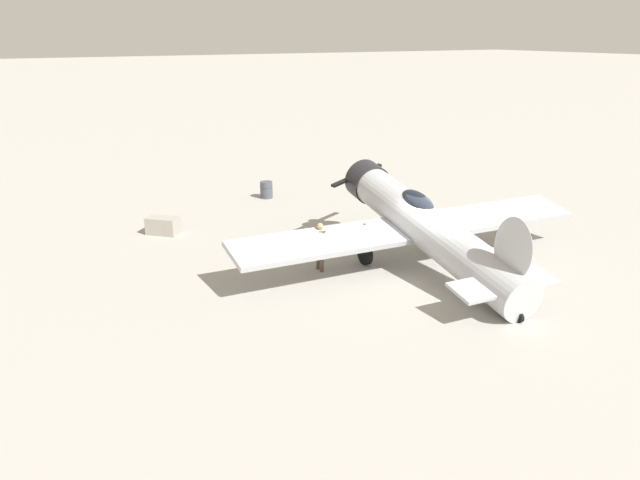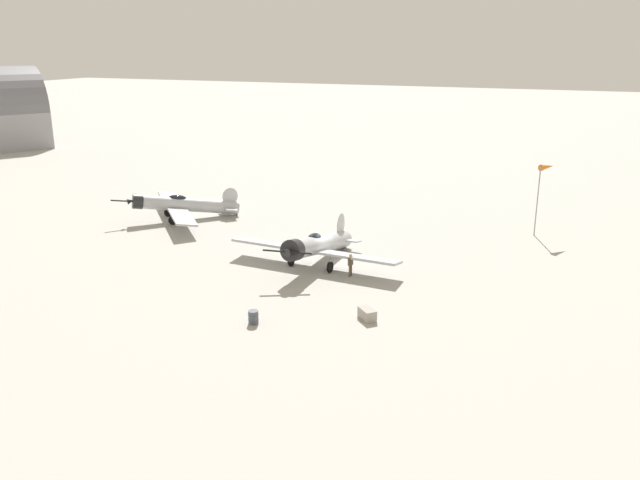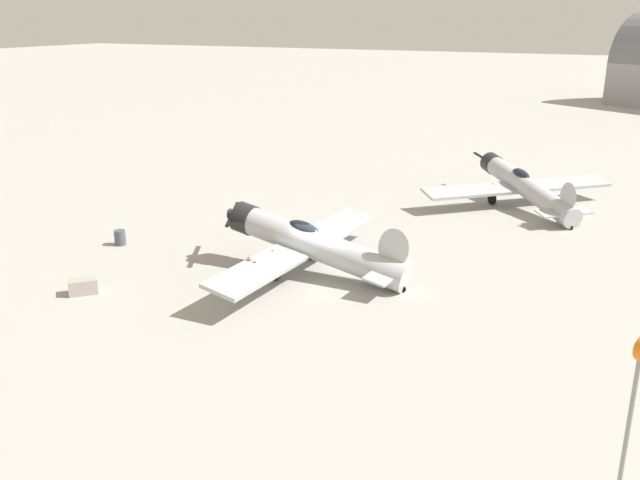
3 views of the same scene
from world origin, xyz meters
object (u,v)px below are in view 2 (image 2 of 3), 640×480
Objects in this scene: equipment_crate at (367,314)px; fuel_drum at (253,317)px; airplane_mid_apron at (183,205)px; ground_crew_mechanic at (351,263)px; windsock_mast at (546,170)px; airplane_foreground at (317,245)px.

equipment_crate is 1.70× the size of fuel_drum.
fuel_drum reaches higher than equipment_crate.
airplane_mid_apron is at bearing 146.97° from equipment_crate.
equipment_crate is 6.87m from fuel_drum.
fuel_drum is (-2.56, -9.88, -0.62)m from ground_crew_mechanic.
airplane_foreground is at bearing -134.63° from windsock_mast.
fuel_drum is (0.66, -11.34, -1.11)m from airplane_foreground.
windsock_mast is (8.11, 23.21, 5.30)m from equipment_crate.
ground_crew_mechanic is at bearing 117.77° from equipment_crate.
windsock_mast is (14.20, 26.39, 5.24)m from fuel_drum.
equipment_crate is (3.53, -6.70, -0.69)m from ground_crew_mechanic.
windsock_mast reaches higher than airplane_foreground.
equipment_crate is 0.22× the size of windsock_mast.
airplane_mid_apron is 21.73m from ground_crew_mechanic.
fuel_drum is at bearing 6.85° from airplane_foreground.
windsock_mast is at bearing 61.72° from fuel_drum.
airplane_foreground reaches higher than airplane_mid_apron.
equipment_crate is at bearing 43.11° from airplane_foreground.
airplane_mid_apron reaches higher than ground_crew_mechanic.
windsock_mast is at bearing 58.23° from ground_crew_mechanic.
equipment_crate is (6.74, -8.16, -1.18)m from airplane_foreground.
ground_crew_mechanic is 2.08× the size of fuel_drum.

